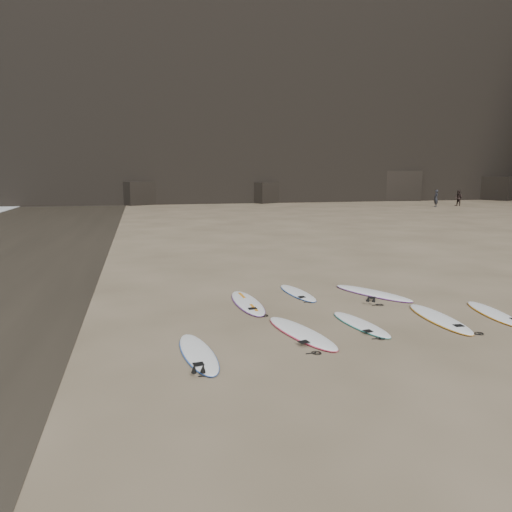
{
  "coord_description": "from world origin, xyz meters",
  "views": [
    {
      "loc": [
        -5.53,
        -10.66,
        3.66
      ],
      "look_at": [
        -2.7,
        1.55,
        1.5
      ],
      "focal_mm": 35.0,
      "sensor_mm": 36.0,
      "label": 1
    }
  ],
  "objects_px": {
    "surfboard_0": "(198,353)",
    "person_a": "(436,198)",
    "surfboard_6": "(298,293)",
    "surfboard_4": "(493,313)",
    "surfboard_2": "(360,324)",
    "surfboard_1": "(301,332)",
    "surfboard_7": "(373,293)",
    "person_b": "(459,198)",
    "surfboard_3": "(439,318)",
    "surfboard_5": "(248,302)"
  },
  "relations": [
    {
      "from": "surfboard_1",
      "to": "surfboard_4",
      "type": "relative_size",
      "value": 1.14
    },
    {
      "from": "surfboard_2",
      "to": "surfboard_3",
      "type": "xyz_separation_m",
      "value": [
        2.09,
        -0.03,
        0.01
      ]
    },
    {
      "from": "surfboard_5",
      "to": "surfboard_7",
      "type": "relative_size",
      "value": 1.0
    },
    {
      "from": "surfboard_1",
      "to": "surfboard_6",
      "type": "xyz_separation_m",
      "value": [
        1.06,
        3.57,
        -0.01
      ]
    },
    {
      "from": "surfboard_4",
      "to": "person_a",
      "type": "height_order",
      "value": "person_a"
    },
    {
      "from": "surfboard_2",
      "to": "surfboard_4",
      "type": "distance_m",
      "value": 3.71
    },
    {
      "from": "surfboard_0",
      "to": "surfboard_4",
      "type": "xyz_separation_m",
      "value": [
        7.71,
        1.11,
        -0.0
      ]
    },
    {
      "from": "surfboard_0",
      "to": "person_a",
      "type": "bearing_deg",
      "value": 45.77
    },
    {
      "from": "surfboard_7",
      "to": "surfboard_5",
      "type": "bearing_deg",
      "value": 155.56
    },
    {
      "from": "surfboard_1",
      "to": "person_a",
      "type": "bearing_deg",
      "value": 39.54
    },
    {
      "from": "surfboard_7",
      "to": "person_b",
      "type": "relative_size",
      "value": 1.67
    },
    {
      "from": "surfboard_4",
      "to": "person_b",
      "type": "height_order",
      "value": "person_b"
    },
    {
      "from": "surfboard_6",
      "to": "person_b",
      "type": "distance_m",
      "value": 42.32
    },
    {
      "from": "surfboard_1",
      "to": "surfboard_7",
      "type": "bearing_deg",
      "value": 29.03
    },
    {
      "from": "surfboard_1",
      "to": "person_b",
      "type": "bearing_deg",
      "value": 36.95
    },
    {
      "from": "surfboard_7",
      "to": "person_b",
      "type": "bearing_deg",
      "value": 23.92
    },
    {
      "from": "surfboard_3",
      "to": "surfboard_4",
      "type": "distance_m",
      "value": 1.62
    },
    {
      "from": "surfboard_7",
      "to": "person_b",
      "type": "distance_m",
      "value": 41.36
    },
    {
      "from": "surfboard_3",
      "to": "surfboard_6",
      "type": "relative_size",
      "value": 1.18
    },
    {
      "from": "surfboard_4",
      "to": "surfboard_2",
      "type": "bearing_deg",
      "value": -171.34
    },
    {
      "from": "surfboard_0",
      "to": "person_a",
      "type": "distance_m",
      "value": 45.29
    },
    {
      "from": "surfboard_2",
      "to": "surfboard_1",
      "type": "bearing_deg",
      "value": -179.0
    },
    {
      "from": "surfboard_0",
      "to": "surfboard_5",
      "type": "bearing_deg",
      "value": 57.44
    },
    {
      "from": "surfboard_1",
      "to": "surfboard_6",
      "type": "distance_m",
      "value": 3.73
    },
    {
      "from": "surfboard_2",
      "to": "surfboard_3",
      "type": "relative_size",
      "value": 0.84
    },
    {
      "from": "surfboard_3",
      "to": "surfboard_5",
      "type": "bearing_deg",
      "value": 151.46
    },
    {
      "from": "person_a",
      "to": "surfboard_4",
      "type": "bearing_deg",
      "value": -21.68
    },
    {
      "from": "surfboard_0",
      "to": "surfboard_3",
      "type": "xyz_separation_m",
      "value": [
        6.09,
        1.02,
        0.0
      ]
    },
    {
      "from": "surfboard_1",
      "to": "surfboard_7",
      "type": "distance_m",
      "value": 4.42
    },
    {
      "from": "surfboard_4",
      "to": "surfboard_5",
      "type": "relative_size",
      "value": 0.87
    },
    {
      "from": "surfboard_6",
      "to": "person_a",
      "type": "relative_size",
      "value": 1.3
    },
    {
      "from": "surfboard_0",
      "to": "surfboard_2",
      "type": "distance_m",
      "value": 4.13
    },
    {
      "from": "surfboard_2",
      "to": "surfboard_4",
      "type": "xyz_separation_m",
      "value": [
        3.71,
        0.07,
        0.0
      ]
    },
    {
      "from": "surfboard_4",
      "to": "surfboard_0",
      "type": "bearing_deg",
      "value": -164.16
    },
    {
      "from": "surfboard_4",
      "to": "surfboard_5",
      "type": "bearing_deg",
      "value": 165.44
    },
    {
      "from": "surfboard_4",
      "to": "person_b",
      "type": "xyz_separation_m",
      "value": [
        23.48,
        35.18,
        0.77
      ]
    },
    {
      "from": "surfboard_3",
      "to": "surfboard_4",
      "type": "bearing_deg",
      "value": 4.99
    },
    {
      "from": "surfboard_0",
      "to": "person_b",
      "type": "bearing_deg",
      "value": 43.4
    },
    {
      "from": "surfboard_4",
      "to": "surfboard_1",
      "type": "bearing_deg",
      "value": -168.44
    },
    {
      "from": "surfboard_1",
      "to": "person_a",
      "type": "distance_m",
      "value": 43.22
    },
    {
      "from": "person_a",
      "to": "person_b",
      "type": "xyz_separation_m",
      "value": [
        3.13,
        0.76,
        -0.05
      ]
    },
    {
      "from": "surfboard_2",
      "to": "person_b",
      "type": "bearing_deg",
      "value": 42.72
    },
    {
      "from": "surfboard_4",
      "to": "surfboard_7",
      "type": "bearing_deg",
      "value": 135.43
    },
    {
      "from": "surfboard_0",
      "to": "surfboard_7",
      "type": "bearing_deg",
      "value": 27.81
    },
    {
      "from": "person_b",
      "to": "surfboard_3",
      "type": "bearing_deg",
      "value": -55.46
    },
    {
      "from": "surfboard_6",
      "to": "person_a",
      "type": "xyz_separation_m",
      "value": [
        24.58,
        31.21,
        0.82
      ]
    },
    {
      "from": "surfboard_6",
      "to": "surfboard_0",
      "type": "bearing_deg",
      "value": -135.82
    },
    {
      "from": "surfboard_2",
      "to": "surfboard_6",
      "type": "distance_m",
      "value": 3.32
    },
    {
      "from": "person_b",
      "to": "surfboard_4",
      "type": "bearing_deg",
      "value": -53.75
    },
    {
      "from": "surfboard_5",
      "to": "surfboard_6",
      "type": "distance_m",
      "value": 1.88
    }
  ]
}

